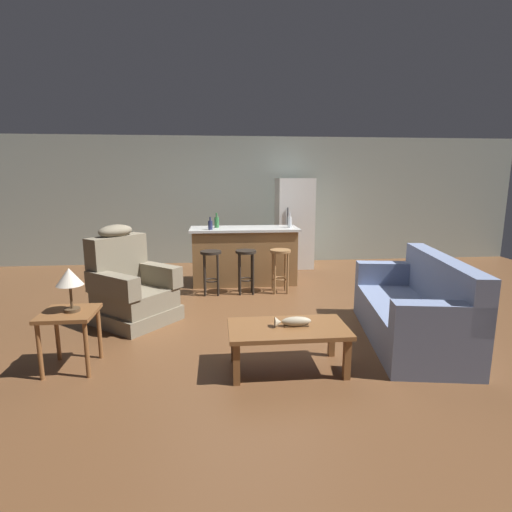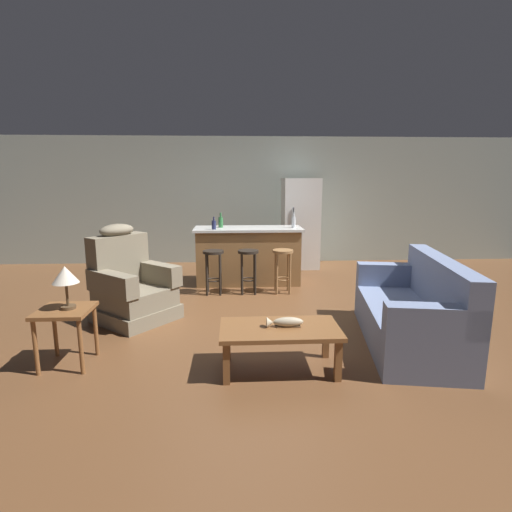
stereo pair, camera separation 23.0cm
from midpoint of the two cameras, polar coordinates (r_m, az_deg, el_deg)
name	(u,v)px [view 2 (the right image)]	position (r m, az deg, el deg)	size (l,w,h in m)	color
ground_plane	(252,308)	(5.57, 0.58, -7.40)	(12.00, 12.00, 0.00)	brown
back_wall	(245,201)	(8.42, -0.78, 7.91)	(12.00, 0.05, 2.60)	#939E93
coffee_table	(280,333)	(3.76, 5.21, -10.90)	(1.10, 0.60, 0.42)	brown
fish_figurine	(285,322)	(3.74, 5.90, -9.41)	(0.34, 0.10, 0.10)	#4C3823
couch	(413,313)	(4.69, 22.89, -7.53)	(1.14, 2.01, 0.94)	#707FA3
recliner_near_lamp	(131,286)	(5.25, -16.26, -4.20)	(1.18, 1.18, 1.20)	#756B56
end_table	(65,319)	(4.16, -24.14, -8.20)	(0.48, 0.48, 0.56)	brown
table_lamp	(65,277)	(4.05, -24.13, -2.74)	(0.24, 0.24, 0.41)	#4C3823
kitchen_island	(248,255)	(6.76, -0.15, 0.10)	(1.80, 0.70, 0.95)	olive
bar_stool_left	(214,264)	(6.14, -5.02, -1.14)	(0.32, 0.32, 0.68)	black
bar_stool_middle	(248,264)	(6.14, -0.04, -1.09)	(0.32, 0.32, 0.68)	black
bar_stool_right	(283,263)	(6.19, 4.91, -1.03)	(0.32, 0.32, 0.68)	olive
refrigerator	(300,223)	(8.00, 7.17, 4.64)	(0.70, 0.69, 1.76)	white
bottle_tall_green	(221,222)	(6.72, -4.09, 4.89)	(0.08, 0.08, 0.25)	#2D6B38
bottle_short_amber	(294,222)	(6.70, 6.39, 4.85)	(0.07, 0.07, 0.25)	silver
bottle_wine_dark	(214,225)	(6.48, -5.02, 4.49)	(0.07, 0.07, 0.20)	#23284C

